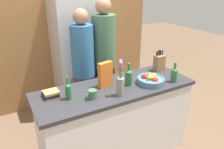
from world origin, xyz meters
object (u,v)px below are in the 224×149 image
at_px(book_stack, 51,94).
at_px(bottle_wine, 68,91).
at_px(cereal_box, 105,75).
at_px(coffee_mug, 92,94).
at_px(bottle_oil, 174,74).
at_px(bottle_vinegar, 129,77).
at_px(person_at_sink, 83,65).
at_px(refrigerator, 78,55).
at_px(flower_vase, 120,84).
at_px(person_in_blue, 104,56).
at_px(knife_block, 159,63).
at_px(fruit_bowl, 151,80).

bearing_deg(book_stack, bottle_wine, -43.24).
xyz_separation_m(cereal_box, coffee_mug, (-0.24, -0.18, -0.10)).
xyz_separation_m(book_stack, bottle_oil, (1.35, -0.34, 0.06)).
relative_size(book_stack, bottle_wine, 0.71).
relative_size(bottle_vinegar, person_at_sink, 0.15).
bearing_deg(coffee_mug, refrigerator, 75.03).
xyz_separation_m(flower_vase, cereal_box, (-0.03, 0.27, 0.01)).
bearing_deg(book_stack, coffee_mug, -33.76).
bearing_deg(flower_vase, bottle_wine, 159.18).
bearing_deg(person_at_sink, coffee_mug, -123.60).
xyz_separation_m(coffee_mug, book_stack, (-0.35, 0.24, -0.01)).
distance_m(bottle_oil, person_in_blue, 1.04).
distance_m(coffee_mug, bottle_wine, 0.24).
bearing_deg(bottle_wine, knife_block, 7.02).
height_order(fruit_bowl, person_at_sink, person_at_sink).
distance_m(book_stack, bottle_vinegar, 0.86).
relative_size(knife_block, coffee_mug, 2.25).
distance_m(bottle_vinegar, person_in_blue, 0.77).
xyz_separation_m(cereal_box, bottle_wine, (-0.45, -0.08, -0.05)).
xyz_separation_m(flower_vase, bottle_vinegar, (0.21, 0.16, -0.03)).
bearing_deg(knife_block, bottle_wine, -172.98).
relative_size(fruit_bowl, flower_vase, 0.80).
xyz_separation_m(fruit_bowl, person_in_blue, (-0.16, 0.85, 0.06)).
height_order(bottle_oil, bottle_wine, same).
height_order(fruit_bowl, bottle_vinegar, bottle_vinegar).
xyz_separation_m(bottle_vinegar, person_in_blue, (0.08, 0.76, 0.01)).
bearing_deg(coffee_mug, knife_block, 13.65).
distance_m(refrigerator, cereal_box, 1.23).
relative_size(bottle_oil, bottle_wine, 1.00).
height_order(knife_block, bottle_wine, knife_block).
relative_size(flower_vase, book_stack, 2.31).
bearing_deg(coffee_mug, fruit_bowl, -0.49).
bearing_deg(person_at_sink, fruit_bowl, -76.63).
bearing_deg(knife_block, coffee_mug, -166.35).
height_order(refrigerator, flower_vase, refrigerator).
bearing_deg(bottle_wine, coffee_mug, -25.83).
bearing_deg(person_at_sink, bottle_wine, -139.54).
height_order(coffee_mug, bottle_wine, bottle_wine).
distance_m(flower_vase, coffee_mug, 0.30).
bearing_deg(bottle_vinegar, bottle_wine, 178.24).
relative_size(refrigerator, person_in_blue, 1.02).
bearing_deg(bottle_oil, flower_vase, 178.70).
bearing_deg(flower_vase, refrigerator, 86.18).
distance_m(flower_vase, book_stack, 0.71).
relative_size(fruit_bowl, cereal_box, 1.11).
bearing_deg(fruit_bowl, bottle_oil, -19.33).
relative_size(knife_block, cereal_box, 0.99).
bearing_deg(bottle_vinegar, flower_vase, -141.82).
xyz_separation_m(knife_block, person_at_sink, (-0.84, 0.56, -0.06)).
bearing_deg(book_stack, person_at_sink, 44.53).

